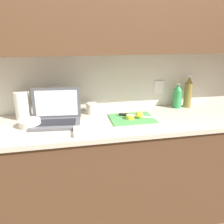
{
  "coord_description": "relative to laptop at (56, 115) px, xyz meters",
  "views": [
    {
      "loc": [
        -0.16,
        -1.7,
        1.58
      ],
      "look_at": [
        0.2,
        -0.01,
        0.99
      ],
      "focal_mm": 38.0,
      "sensor_mm": 36.0,
      "label": 1
    }
  ],
  "objects": [
    {
      "name": "lemon_whole_beside",
      "position": [
        0.65,
        -0.05,
        -0.02
      ],
      "size": [
        0.06,
        0.06,
        0.06
      ],
      "color": "yellow",
      "rests_on": "cutting_board"
    },
    {
      "name": "measuring_cup",
      "position": [
        0.3,
        0.16,
        -0.02
      ],
      "size": [
        0.12,
        0.1,
        0.09
      ],
      "color": "silver",
      "rests_on": "counter_unit"
    },
    {
      "name": "bottle_oil_tall",
      "position": [
        1.19,
        0.17,
        0.08
      ],
      "size": [
        0.07,
        0.07,
        0.3
      ],
      "color": "olive",
      "rests_on": "counter_unit"
    },
    {
      "name": "cutting_board",
      "position": [
        0.59,
        -0.04,
        -0.06
      ],
      "size": [
        0.35,
        0.27,
        0.01
      ],
      "primitive_type": "cube",
      "color": "#4C9E51",
      "rests_on": "counter_unit"
    },
    {
      "name": "wall_back",
      "position": [
        0.23,
        0.19,
        0.58
      ],
      "size": [
        5.2,
        0.38,
        2.6
      ],
      "color": "silver",
      "rests_on": "ground_plane"
    },
    {
      "name": "ground_plane",
      "position": [
        0.23,
        -0.05,
        -0.98
      ],
      "size": [
        12.0,
        12.0,
        0.0
      ],
      "primitive_type": "plane",
      "color": "brown",
      "rests_on": "ground"
    },
    {
      "name": "bottle_green_soda",
      "position": [
        1.08,
        0.17,
        0.04
      ],
      "size": [
        0.08,
        0.08,
        0.23
      ],
      "color": "#2D934C",
      "rests_on": "counter_unit"
    },
    {
      "name": "counter_unit",
      "position": [
        0.2,
        -0.05,
        -0.51
      ],
      "size": [
        2.36,
        0.62,
        0.91
      ],
      "color": "brown",
      "rests_on": "ground_plane"
    },
    {
      "name": "bowl_white",
      "position": [
        -0.19,
        -0.04,
        -0.04
      ],
      "size": [
        0.16,
        0.16,
        0.05
      ],
      "color": "beige",
      "rests_on": "counter_unit"
    },
    {
      "name": "dish_towel",
      "position": [
        0.22,
        -0.24,
        -0.05
      ],
      "size": [
        0.23,
        0.17,
        0.02
      ],
      "primitive_type": "cube",
      "rotation": [
        0.0,
        0.0,
        -0.04
      ],
      "color": "silver",
      "rests_on": "counter_unit"
    },
    {
      "name": "laptop",
      "position": [
        0.0,
        0.0,
        0.0
      ],
      "size": [
        0.39,
        0.28,
        0.26
      ],
      "rotation": [
        0.0,
        0.0,
        -0.1
      ],
      "color": "#515156",
      "rests_on": "counter_unit"
    },
    {
      "name": "paper_towel_roll",
      "position": [
        -0.26,
        0.14,
        0.05
      ],
      "size": [
        0.12,
        0.12,
        0.22
      ],
      "color": "white",
      "rests_on": "counter_unit"
    },
    {
      "name": "lemon_half_cut",
      "position": [
        0.57,
        -0.06,
        -0.04
      ],
      "size": [
        0.06,
        0.06,
        0.03
      ],
      "color": "yellow",
      "rests_on": "cutting_board"
    },
    {
      "name": "knife",
      "position": [
        0.59,
        0.01,
        -0.05
      ],
      "size": [
        0.29,
        0.14,
        0.02
      ],
      "rotation": [
        0.0,
        0.0,
        -0.38
      ],
      "color": "silver",
      "rests_on": "cutting_board"
    }
  ]
}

